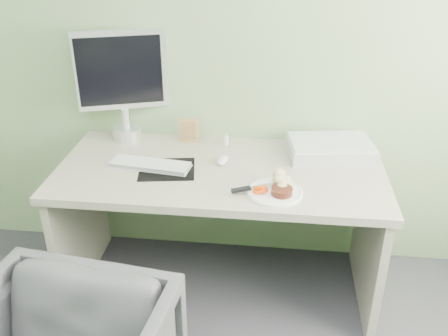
# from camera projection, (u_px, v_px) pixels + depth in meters

# --- Properties ---
(wall_back) EXTENTS (3.50, 0.00, 3.50)m
(wall_back) POSITION_uv_depth(u_px,v_px,m) (229.00, 23.00, 2.48)
(wall_back) COLOR gray
(wall_back) RESTS_ON floor
(desk) EXTENTS (1.60, 0.75, 0.73)m
(desk) POSITION_uv_depth(u_px,v_px,m) (220.00, 200.00, 2.52)
(desk) COLOR #A89B8D
(desk) RESTS_ON floor
(plate) EXTENTS (0.25, 0.25, 0.01)m
(plate) POSITION_uv_depth(u_px,v_px,m) (275.00, 192.00, 2.22)
(plate) COLOR white
(plate) RESTS_ON desk
(steak) EXTENTS (0.12, 0.12, 0.03)m
(steak) POSITION_uv_depth(u_px,v_px,m) (282.00, 191.00, 2.19)
(steak) COLOR black
(steak) RESTS_ON plate
(potato_pile) EXTENTS (0.12, 0.09, 0.06)m
(potato_pile) POSITION_uv_depth(u_px,v_px,m) (280.00, 180.00, 2.25)
(potato_pile) COLOR #A77F51
(potato_pile) RESTS_ON plate
(carrot_heap) EXTENTS (0.06, 0.05, 0.04)m
(carrot_heap) POSITION_uv_depth(u_px,v_px,m) (261.00, 189.00, 2.20)
(carrot_heap) COLOR #EE3C05
(carrot_heap) RESTS_ON plate
(steak_knife) EXTENTS (0.22, 0.12, 0.02)m
(steak_knife) POSITION_uv_depth(u_px,v_px,m) (249.00, 188.00, 2.22)
(steak_knife) COLOR silver
(steak_knife) RESTS_ON plate
(mousepad) EXTENTS (0.30, 0.27, 0.00)m
(mousepad) POSITION_uv_depth(u_px,v_px,m) (167.00, 169.00, 2.43)
(mousepad) COLOR black
(mousepad) RESTS_ON desk
(keyboard) EXTENTS (0.40, 0.17, 0.02)m
(keyboard) POSITION_uv_depth(u_px,v_px,m) (150.00, 164.00, 2.44)
(keyboard) COLOR white
(keyboard) RESTS_ON desk
(computer_mouse) EXTENTS (0.07, 0.10, 0.03)m
(computer_mouse) POSITION_uv_depth(u_px,v_px,m) (223.00, 160.00, 2.48)
(computer_mouse) COLOR white
(computer_mouse) RESTS_ON desk
(photo_frame) EXTENTS (0.11, 0.03, 0.14)m
(photo_frame) POSITION_uv_depth(u_px,v_px,m) (189.00, 131.00, 2.68)
(photo_frame) COLOR olive
(photo_frame) RESTS_ON desk
(eyedrop_bottle) EXTENTS (0.02, 0.02, 0.07)m
(eyedrop_bottle) POSITION_uv_depth(u_px,v_px,m) (226.00, 140.00, 2.67)
(eyedrop_bottle) COLOR white
(eyedrop_bottle) RESTS_ON desk
(scanner) EXTENTS (0.46, 0.34, 0.07)m
(scanner) POSITION_uv_depth(u_px,v_px,m) (330.00, 149.00, 2.56)
(scanner) COLOR #ADAFB4
(scanner) RESTS_ON desk
(monitor) EXTENTS (0.48, 0.20, 0.59)m
(monitor) POSITION_uv_depth(u_px,v_px,m) (123.00, 79.00, 2.62)
(monitor) COLOR silver
(monitor) RESTS_ON desk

